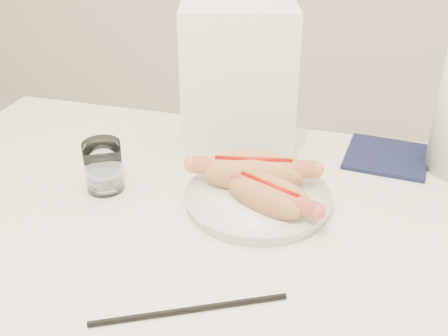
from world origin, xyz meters
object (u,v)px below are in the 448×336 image
(table, at_px, (228,270))
(hotdog_left, at_px, (253,171))
(napkin_box, at_px, (238,82))
(hotdog_right, at_px, (269,195))
(plate, at_px, (258,200))
(water_glass, at_px, (103,166))

(table, height_order, hotdog_left, hotdog_left)
(hotdog_left, bearing_deg, napkin_box, 102.70)
(table, distance_m, napkin_box, 0.34)
(hotdog_right, bearing_deg, napkin_box, 140.95)
(hotdog_right, bearing_deg, hotdog_left, 148.01)
(plate, bearing_deg, hotdog_left, 118.47)
(napkin_box, bearing_deg, hotdog_right, -79.54)
(plate, distance_m, water_glass, 0.26)
(hotdog_left, height_order, water_glass, water_glass)
(plate, distance_m, hotdog_left, 0.05)
(hotdog_left, xyz_separation_m, hotdog_right, (0.04, -0.06, -0.00))
(table, xyz_separation_m, hotdog_left, (0.01, 0.13, 0.10))
(plate, height_order, napkin_box, napkin_box)
(water_glass, bearing_deg, hotdog_left, 11.56)
(table, bearing_deg, plate, 77.17)
(water_glass, bearing_deg, napkin_box, 49.09)
(plate, xyz_separation_m, hotdog_left, (-0.02, 0.03, 0.03))
(table, relative_size, hotdog_right, 7.40)
(plate, xyz_separation_m, water_glass, (-0.25, -0.02, 0.03))
(hotdog_right, distance_m, water_glass, 0.28)
(hotdog_right, bearing_deg, water_glass, -157.27)
(hotdog_left, bearing_deg, hotdog_right, -67.28)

